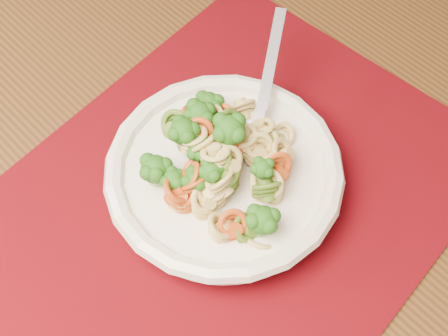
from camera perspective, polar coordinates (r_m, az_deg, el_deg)
dining_table at (r=0.74m, az=1.79°, el=-0.27°), size 1.75×1.36×0.70m
placemat at (r=0.62m, az=0.11°, el=-3.07°), size 0.60×0.53×0.00m
pasta_bowl at (r=0.61m, az=-0.00°, el=-0.60°), size 0.23×0.23×0.04m
pasta_broccoli_heap at (r=0.59m, az=-0.00°, el=0.30°), size 0.20×0.20×0.06m
fork at (r=0.61m, az=3.02°, el=3.09°), size 0.14×0.15×0.08m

